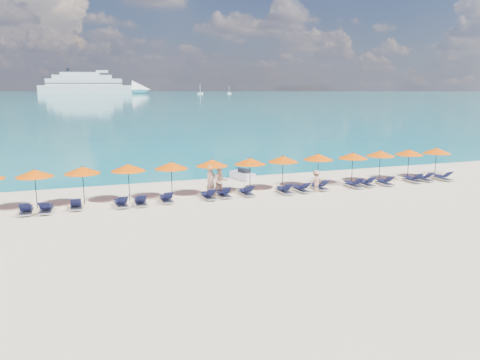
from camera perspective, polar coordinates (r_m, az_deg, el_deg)
name	(u,v)px	position (r m, az deg, el deg)	size (l,w,h in m)	color
ground	(258,211)	(25.81, 2.25, -3.83)	(1400.00, 1400.00, 0.00)	beige
sea	(78,93)	(683.22, -19.19, 9.95)	(1600.00, 1300.00, 0.01)	#1FA9B2
cruise_ship	(96,86)	(622.81, -17.13, 10.92)	(136.38, 50.05, 37.57)	silver
sailboat_near	(200,93)	(569.26, -4.88, 10.53)	(6.44, 2.15, 11.80)	silver
sailboat_far	(229,93)	(602.67, -1.33, 10.57)	(5.16, 1.72, 9.46)	silver
jetski	(243,175)	(34.76, 0.31, 0.63)	(1.40, 2.35, 0.79)	silver
beachgoer_a	(211,181)	(29.10, -3.60, -0.14)	(0.72, 0.47, 1.96)	tan
beachgoer_b	(220,181)	(29.13, -2.40, -0.18)	(0.92, 0.53, 1.90)	tan
beachgoer_c	(316,181)	(30.71, 9.26, -0.14)	(0.95, 0.44, 1.47)	tan
umbrella_2	(34,173)	(28.37, -23.78, 0.76)	(2.10, 2.10, 2.28)	black
umbrella_3	(82,170)	(28.43, -18.66, 1.15)	(2.10, 2.10, 2.28)	black
umbrella_4	(128,168)	(28.59, -13.47, 1.48)	(2.10, 2.10, 2.28)	black
umbrella_5	(171,165)	(28.89, -8.38, 1.77)	(2.10, 2.10, 2.28)	black
umbrella_6	(212,163)	(29.62, -3.44, 2.10)	(2.10, 2.10, 2.28)	black
umbrella_7	(250,161)	(30.27, 1.24, 2.31)	(2.10, 2.10, 2.28)	black
umbrella_8	(283,159)	(31.36, 5.27, 2.57)	(2.10, 2.10, 2.28)	black
umbrella_9	(318,157)	(32.65, 9.53, 2.80)	(2.10, 2.10, 2.28)	black
umbrella_10	(353,156)	(33.73, 13.59, 2.91)	(2.10, 2.10, 2.28)	black
umbrella_11	(380,153)	(35.39, 16.75, 3.12)	(2.10, 2.10, 2.28)	black
umbrella_12	(409,152)	(36.77, 19.93, 3.21)	(2.10, 2.10, 2.28)	black
umbrella_13	(437,151)	(38.41, 22.86, 3.31)	(2.10, 2.10, 2.28)	black
lounger_3	(26,210)	(27.65, -24.62, -3.33)	(0.63, 1.70, 0.66)	silver
lounger_4	(46,209)	(27.52, -22.57, -3.23)	(0.77, 1.75, 0.66)	silver
lounger_5	(76,205)	(27.78, -19.36, -2.88)	(0.64, 1.71, 0.66)	silver
lounger_6	(121,203)	(27.52, -14.28, -2.71)	(0.75, 1.74, 0.66)	silver
lounger_7	(141,201)	(27.62, -12.04, -2.56)	(0.65, 1.71, 0.66)	silver
lounger_8	(166,198)	(28.08, -8.98, -2.23)	(0.64, 1.71, 0.66)	silver
lounger_9	(208,195)	(28.57, -3.89, -1.88)	(0.69, 1.72, 0.66)	silver
lounger_10	(224,193)	(29.05, -2.02, -1.65)	(0.66, 1.71, 0.66)	silver
lounger_11	(246,192)	(29.51, 0.77, -1.44)	(0.63, 1.70, 0.66)	silver
lounger_12	(284,190)	(30.20, 5.41, -1.20)	(0.66, 1.72, 0.66)	silver
lounger_13	(301,189)	(30.70, 7.47, -1.04)	(0.68, 1.72, 0.66)	silver
lounger_14	(319,186)	(31.57, 9.64, -0.77)	(0.74, 1.74, 0.66)	silver
lounger_15	(353,184)	(32.78, 13.67, -0.49)	(0.68, 1.72, 0.66)	silver
lounger_16	(366,183)	(33.41, 15.13, -0.35)	(0.72, 1.73, 0.66)	silver
lounger_17	(385,182)	(34.16, 17.23, -0.21)	(0.71, 1.73, 0.66)	silver
lounger_18	(413,179)	(35.85, 20.30, 0.11)	(0.68, 1.72, 0.66)	silver
lounger_19	(424,178)	(36.58, 21.53, 0.23)	(0.74, 1.74, 0.66)	silver
lounger_20	(442,177)	(37.43, 23.43, 0.32)	(0.64, 1.71, 0.66)	silver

